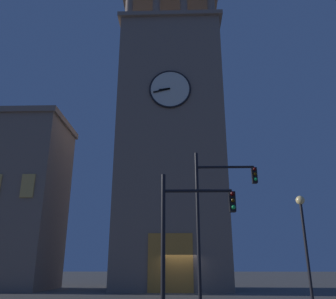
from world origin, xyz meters
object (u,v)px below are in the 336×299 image
at_px(traffic_signal_near, 188,223).
at_px(clocktower, 171,143).
at_px(traffic_signal_mid, 215,206).
at_px(street_lamp, 303,227).

bearing_deg(traffic_signal_near, clocktower, -86.69).
bearing_deg(clocktower, traffic_signal_near, 93.31).
xyz_separation_m(clocktower, traffic_signal_mid, (-2.28, 12.88, -7.81)).
relative_size(clocktower, traffic_signal_near, 5.77).
bearing_deg(street_lamp, traffic_signal_mid, 18.21).
xyz_separation_m(clocktower, street_lamp, (-6.75, 11.41, -8.63)).
height_order(clocktower, street_lamp, clocktower).
xyz_separation_m(traffic_signal_mid, street_lamp, (-4.47, -1.47, -0.82)).
height_order(traffic_signal_near, street_lamp, street_lamp).
bearing_deg(street_lamp, traffic_signal_near, 38.41).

